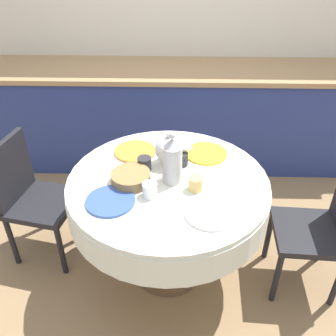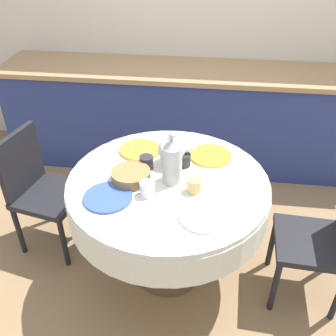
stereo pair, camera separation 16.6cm
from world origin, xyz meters
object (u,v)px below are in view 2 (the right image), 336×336
at_px(chair_right, 39,186).
at_px(chair_left, 326,236).
at_px(teapot, 171,150).
at_px(coffee_carafe, 172,161).

bearing_deg(chair_right, chair_left, 94.36).
bearing_deg(chair_left, chair_right, 85.64).
bearing_deg(chair_right, teapot, 100.63).
relative_size(chair_left, teapot, 3.79).
bearing_deg(chair_left, coffee_carafe, 90.24).
height_order(chair_left, teapot, teapot).
distance_m(chair_right, teapot, 0.96).
height_order(chair_right, coffee_carafe, coffee_carafe).
xyz_separation_m(chair_right, teapot, (0.89, -0.02, 0.37)).
bearing_deg(teapot, chair_left, -13.64).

